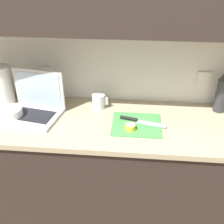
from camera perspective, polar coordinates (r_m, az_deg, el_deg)
ground_plane at (r=2.40m, az=-2.93°, el=-19.90°), size 12.00×12.00×0.00m
wall_back at (r=1.76m, az=-3.29°, el=21.17°), size 5.20×0.38×2.60m
counter_unit at (r=2.07m, az=-3.79°, el=-11.89°), size 2.51×0.60×0.89m
laptop at (r=1.90m, az=-15.37°, el=1.39°), size 0.39×0.33×0.28m
cutting_board at (r=1.76m, az=4.96°, el=-2.54°), size 0.30×0.27×0.01m
knife at (r=1.78m, az=4.68°, el=-1.61°), size 0.29×0.10×0.02m
lemon_half_cut at (r=1.70m, az=3.69°, el=-3.02°), size 0.06×0.06×0.03m
bottle_green_soda at (r=1.97m, az=21.55°, el=3.93°), size 0.08×0.08×0.31m
measuring_cup at (r=1.92m, az=-2.73°, el=2.20°), size 0.11×0.09×0.10m
bowl_white at (r=1.92m, az=-19.87°, el=-0.28°), size 0.15×0.15×0.07m
paper_towel_roll at (r=2.09m, az=-21.27°, el=5.18°), size 0.13×0.13×0.27m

